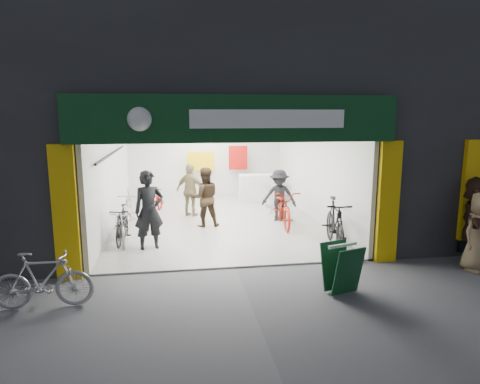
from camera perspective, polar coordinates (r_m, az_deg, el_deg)
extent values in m
plane|color=#56565B|center=(8.96, -0.57, -10.15)|extent=(60.00, 60.00, 0.00)
cube|color=#232326|center=(13.73, 0.58, 21.36)|extent=(16.00, 10.00, 4.50)
cube|color=#232326|center=(14.05, -26.67, 3.61)|extent=(5.00, 10.00, 3.50)
cube|color=#232326|center=(15.19, 19.55, 4.56)|extent=(6.00, 10.00, 3.50)
cube|color=#9E9E99|center=(12.75, -3.17, -3.78)|extent=(6.00, 8.00, 0.04)
cube|color=silver|center=(16.52, -4.66, 5.03)|extent=(6.00, 0.20, 3.20)
cube|color=silver|center=(12.52, -16.82, 2.88)|extent=(0.10, 8.00, 3.20)
cube|color=silver|center=(13.08, 9.75, 3.48)|extent=(0.10, 8.00, 3.20)
cube|color=white|center=(12.36, -3.33, 10.89)|extent=(6.00, 8.00, 0.10)
cube|color=black|center=(8.49, -0.71, 11.78)|extent=(6.00, 0.30, 0.30)
cube|color=#0B3217|center=(8.27, -0.48, 9.73)|extent=(6.40, 0.25, 0.90)
cube|color=white|center=(8.24, 3.85, 9.71)|extent=(3.00, 0.02, 0.35)
cube|color=yellow|center=(8.69, -22.26, -2.66)|extent=(0.45, 0.12, 2.60)
cube|color=yellow|center=(9.55, 19.15, -1.33)|extent=(0.45, 0.12, 2.60)
cube|color=yellow|center=(10.57, 28.60, 0.17)|extent=(0.50, 0.12, 2.20)
cylinder|color=black|center=(11.86, -16.71, 4.92)|extent=(0.06, 5.00, 0.06)
cube|color=silver|center=(15.34, 2.57, 0.48)|extent=(1.40, 0.60, 1.00)
cube|color=white|center=(9.58, -1.66, 10.61)|extent=(1.30, 0.35, 0.04)
cube|color=white|center=(11.37, -2.82, 10.58)|extent=(1.30, 0.35, 0.04)
cube|color=white|center=(13.16, -3.67, 10.55)|extent=(1.30, 0.35, 0.04)
cube|color=white|center=(14.95, -4.31, 10.53)|extent=(1.30, 0.35, 0.04)
imported|color=#ABABB0|center=(10.90, -15.44, -4.41)|extent=(0.84, 1.70, 0.86)
imported|color=black|center=(10.89, -15.44, -4.22)|extent=(0.54, 1.57, 0.93)
imported|color=maroon|center=(13.75, -11.17, -1.08)|extent=(0.93, 1.81, 0.90)
imported|color=#A8A7AC|center=(12.47, -14.62, -2.16)|extent=(0.51, 1.68, 1.00)
imported|color=black|center=(10.30, 12.56, -4.18)|extent=(0.90, 2.05, 1.19)
imported|color=maroon|center=(12.07, 5.77, -2.12)|extent=(0.85, 2.08, 1.07)
imported|color=#B6B5BB|center=(13.94, 3.75, -0.61)|extent=(0.62, 1.65, 0.97)
imported|color=#A2A1A6|center=(7.80, -24.81, -10.60)|extent=(1.60, 0.46, 0.96)
imported|color=black|center=(10.08, -12.03, -2.49)|extent=(0.78, 0.61, 1.88)
imported|color=#332417|center=(11.91, -4.74, -0.75)|extent=(0.86, 0.68, 1.69)
imported|color=black|center=(12.48, 5.24, -0.57)|extent=(1.15, 0.92, 1.55)
imported|color=#897950|center=(13.12, -6.58, 0.18)|extent=(1.04, 0.84, 1.65)
imported|color=#917754|center=(9.86, 29.29, -4.65)|extent=(0.90, 0.70, 1.63)
imported|color=#3D251C|center=(10.22, 28.88, -3.40)|extent=(1.58, 1.66, 1.87)
cube|color=#0F3F1F|center=(7.74, 14.26, -10.24)|extent=(0.60, 0.36, 0.86)
cube|color=#0F3F1F|center=(8.01, 12.56, -9.45)|extent=(0.60, 0.36, 0.86)
cube|color=white|center=(7.74, 13.52, -6.92)|extent=(0.58, 0.22, 0.05)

